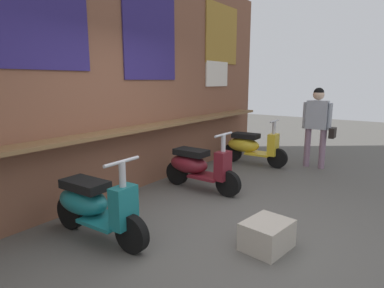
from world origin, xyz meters
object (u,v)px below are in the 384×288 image
(scooter_maroon, at_px, (197,166))
(scooter_yellow, at_px, (251,146))
(scooter_teal, at_px, (93,205))
(merchandise_crate, at_px, (267,235))
(shopper_with_handbag, at_px, (318,120))

(scooter_maroon, height_order, scooter_yellow, same)
(scooter_teal, distance_m, scooter_maroon, 2.04)
(scooter_maroon, xyz_separation_m, merchandise_crate, (-1.14, -1.68, -0.24))
(merchandise_crate, bearing_deg, scooter_teal, 118.13)
(scooter_yellow, bearing_deg, scooter_teal, -92.45)
(shopper_with_handbag, height_order, merchandise_crate, shopper_with_handbag)
(scooter_teal, distance_m, shopper_with_handbag, 4.74)
(scooter_yellow, bearing_deg, scooter_maroon, -92.45)
(scooter_maroon, xyz_separation_m, shopper_with_handbag, (2.51, -1.18, 0.58))
(shopper_with_handbag, distance_m, merchandise_crate, 3.78)
(scooter_teal, xyz_separation_m, scooter_yellow, (4.03, -0.00, 0.00))
(merchandise_crate, bearing_deg, scooter_maroon, 55.82)
(scooter_maroon, bearing_deg, shopper_with_handbag, 65.61)
(shopper_with_handbag, bearing_deg, scooter_maroon, 153.06)
(scooter_yellow, height_order, merchandise_crate, scooter_yellow)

